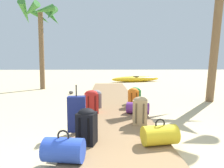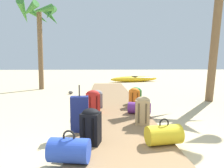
{
  "view_description": "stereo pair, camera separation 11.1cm",
  "coord_description": "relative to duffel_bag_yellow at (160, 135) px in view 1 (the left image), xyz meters",
  "views": [
    {
      "loc": [
        -0.2,
        -1.76,
        1.37
      ],
      "look_at": [
        0.04,
        5.62,
        0.55
      ],
      "focal_mm": 31.63,
      "sensor_mm": 36.0,
      "label": 1
    },
    {
      "loc": [
        -0.31,
        -1.75,
        1.37
      ],
      "look_at": [
        0.04,
        5.62,
        0.55
      ],
      "focal_mm": 31.63,
      "sensor_mm": 36.0,
      "label": 2
    }
  ],
  "objects": [
    {
      "name": "boardwalk",
      "position": [
        -0.64,
        3.92,
        -0.2
      ],
      "size": [
        1.65,
        10.22,
        0.08
      ],
      "primitive_type": "cube",
      "color": "olive",
      "rests_on": "ground"
    },
    {
      "name": "backpack_orange",
      "position": [
        -0.05,
        2.6,
        0.14
      ],
      "size": [
        0.29,
        0.28,
        0.56
      ],
      "color": "orange",
      "rests_on": "boardwalk"
    },
    {
      "name": "palm_tree_far_left",
      "position": [
        -4.06,
        7.24,
        3.17
      ],
      "size": [
        2.01,
        2.0,
        4.31
      ],
      "color": "brown",
      "rests_on": "ground"
    },
    {
      "name": "duffel_bag_blue",
      "position": [
        -1.39,
        -0.49,
        0.0
      ],
      "size": [
        0.56,
        0.39,
        0.43
      ],
      "color": "#2847B7",
      "rests_on": "boardwalk"
    },
    {
      "name": "backpack_red",
      "position": [
        -1.21,
        1.98,
        0.15
      ],
      "size": [
        0.37,
        0.31,
        0.59
      ],
      "color": "red",
      "rests_on": "boardwalk"
    },
    {
      "name": "rock_left_far",
      "position": [
        -2.33,
        5.54,
        -0.17
      ],
      "size": [
        0.21,
        0.19,
        0.14
      ],
      "primitive_type": "ellipsoid",
      "rotation": [
        0.0,
        0.0,
        3.08
      ],
      "color": "#5B5651",
      "rests_on": "ground"
    },
    {
      "name": "backpack_grey",
      "position": [
        -1.13,
        2.61,
        0.11
      ],
      "size": [
        0.35,
        0.28,
        0.5
      ],
      "color": "slate",
      "rests_on": "boardwalk"
    },
    {
      "name": "duffel_bag_yellow",
      "position": [
        0.0,
        0.0,
        0.0
      ],
      "size": [
        0.59,
        0.39,
        0.42
      ],
      "color": "gold",
      "rests_on": "boardwalk"
    },
    {
      "name": "backpack_black",
      "position": [
        -1.14,
        0.08,
        0.14
      ],
      "size": [
        0.34,
        0.32,
        0.57
      ],
      "color": "black",
      "rests_on": "boardwalk"
    },
    {
      "name": "backpack_tan",
      "position": [
        -0.13,
        1.03,
        0.15
      ],
      "size": [
        0.33,
        0.28,
        0.58
      ],
      "color": "tan",
      "rests_on": "boardwalk"
    },
    {
      "name": "duffel_bag_purple",
      "position": [
        -0.04,
        1.85,
        -0.01
      ],
      "size": [
        0.61,
        0.45,
        0.4
      ],
      "color": "#6B2D84",
      "rests_on": "boardwalk"
    },
    {
      "name": "ground_plane",
      "position": [
        -0.64,
        2.9,
        -0.24
      ],
      "size": [
        60.0,
        60.0,
        0.0
      ],
      "primitive_type": "plane",
      "color": "#D1BA8C"
    },
    {
      "name": "backpack_green",
      "position": [
        0.07,
        3.06,
        0.12
      ],
      "size": [
        0.33,
        0.25,
        0.52
      ],
      "color": "#237538",
      "rests_on": "boardwalk"
    },
    {
      "name": "kayak",
      "position": [
        1.27,
        10.71,
        -0.04
      ],
      "size": [
        3.54,
        1.5,
        0.4
      ],
      "color": "gold",
      "rests_on": "ground"
    },
    {
      "name": "suitcase_navy",
      "position": [
        -1.38,
        0.66,
        0.18
      ],
      "size": [
        0.33,
        0.2,
        0.87
      ],
      "color": "navy",
      "rests_on": "boardwalk"
    }
  ]
}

